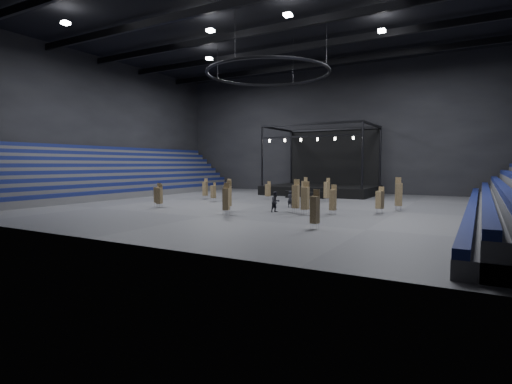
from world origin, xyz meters
The scene contains 31 objects.
floor centered at (0.00, 0.00, 0.00)m, with size 50.00×50.00×0.00m, color #434345.
ceiling centered at (0.00, 0.00, 18.00)m, with size 50.00×42.00×0.20m, color black.
wall_back centered at (0.00, 21.00, 9.00)m, with size 50.00×0.20×18.00m, color black.
wall_front centered at (0.00, -21.00, 9.00)m, with size 50.00×0.20×18.00m, color black.
wall_left centered at (-25.00, 0.00, 9.00)m, with size 0.20×42.00×18.00m, color black.
bleachers_left centered at (-22.94, 0.00, 1.73)m, with size 7.20×40.00×6.40m.
stage centered at (0.00, 16.24, 1.45)m, with size 14.00×10.00×9.20m.
truss_ring centered at (0.00, 0.00, 13.00)m, with size 12.30×12.30×5.15m.
roof_girders centered at (0.00, 0.00, 17.20)m, with size 49.00×30.35×0.70m.
floodlights centered at (0.00, -4.00, 16.60)m, with size 28.60×16.60×0.25m.
flight_case_left centered at (-1.51, 8.90, 0.42)m, with size 1.27×0.64×0.85m, color black.
flight_case_mid centered at (1.60, 8.31, 0.41)m, with size 1.22×0.61×0.81m, color black.
flight_case_right centered at (2.09, 9.58, 0.42)m, with size 1.25×0.62×0.83m, color black.
chair_stack_0 centered at (-6.88, 0.30, 1.09)m, with size 0.56×0.56×2.07m.
chair_stack_1 centered at (12.37, 1.12, 1.48)m, with size 0.68×0.68×2.93m.
chair_stack_2 centered at (-7.58, -7.36, 1.15)m, with size 0.51×0.51×2.19m.
chair_stack_3 centered at (-9.50, 2.31, 1.24)m, with size 0.49×0.49×2.40m.
chair_stack_4 centered at (9.67, -11.99, 1.28)m, with size 0.54×0.54×2.51m.
chair_stack_5 centered at (5.25, -4.91, 1.44)m, with size 0.53×0.53×2.83m.
chair_stack_6 centered at (1.58, 5.77, 1.34)m, with size 0.60×0.60×2.64m.
chair_stack_7 centered at (-0.44, -6.59, 1.37)m, with size 0.58×0.58×2.66m.
chair_stack_8 centered at (0.94, -8.87, 1.33)m, with size 0.61×0.61×2.60m.
chair_stack_9 centered at (-2.66, 5.11, 1.12)m, with size 0.58×0.58×2.10m.
chair_stack_10 centered at (6.44, -5.77, 1.41)m, with size 0.57×0.57×2.70m.
chair_stack_11 centered at (-7.92, -7.20, 1.23)m, with size 0.58×0.58×2.28m.
chair_stack_12 centered at (4.13, 5.91, 1.33)m, with size 0.64×0.64×2.59m.
chair_stack_13 centered at (8.32, -4.52, 1.25)m, with size 0.50×0.50×2.45m.
chair_stack_14 centered at (-7.13, 3.77, 1.23)m, with size 0.62×0.62×2.35m.
chair_stack_15 centered at (11.44, -1.89, 1.19)m, with size 0.66×0.66×2.23m.
man_center centered at (3.04, -1.24, 0.80)m, with size 0.58×0.38×1.59m, color black.
crew_member centered at (3.51, -5.20, 0.88)m, with size 0.86×0.67×1.76m, color black.
Camera 1 is at (18.64, -35.29, 4.08)m, focal length 28.00 mm.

